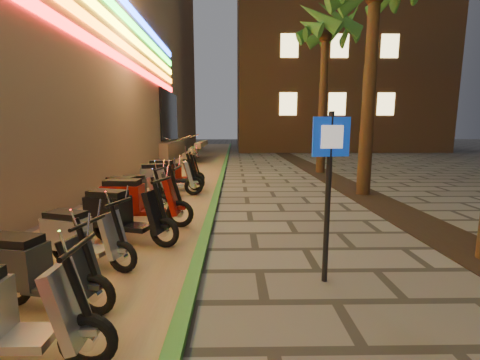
{
  "coord_description": "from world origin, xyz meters",
  "views": [
    {
      "loc": [
        -0.35,
        -2.63,
        2.0
      ],
      "look_at": [
        -0.26,
        2.38,
        1.2
      ],
      "focal_mm": 24.0,
      "sensor_mm": 36.0,
      "label": 1
    }
  ],
  "objects_px": {
    "pedestrian_sign": "(329,174)",
    "scooter_5": "(34,269)",
    "scooter_11": "(164,178)",
    "scooter_7": "(121,214)",
    "scooter_6": "(80,236)",
    "scooter_13": "(179,173)",
    "scooter_12": "(170,174)",
    "scooter_10": "(143,188)",
    "scooter_9": "(131,193)",
    "scooter_8": "(137,201)"
  },
  "relations": [
    {
      "from": "pedestrian_sign",
      "to": "scooter_5",
      "type": "relative_size",
      "value": 1.43
    },
    {
      "from": "pedestrian_sign",
      "to": "scooter_11",
      "type": "height_order",
      "value": "pedestrian_sign"
    },
    {
      "from": "scooter_7",
      "to": "pedestrian_sign",
      "type": "bearing_deg",
      "value": -9.07
    },
    {
      "from": "scooter_5",
      "to": "scooter_6",
      "type": "relative_size",
      "value": 1.04
    },
    {
      "from": "scooter_13",
      "to": "scooter_11",
      "type": "bearing_deg",
      "value": -109.62
    },
    {
      "from": "scooter_11",
      "to": "scooter_13",
      "type": "relative_size",
      "value": 1.24
    },
    {
      "from": "scooter_12",
      "to": "scooter_13",
      "type": "bearing_deg",
      "value": 87.04
    },
    {
      "from": "scooter_7",
      "to": "scooter_13",
      "type": "xyz_separation_m",
      "value": [
        -0.01,
        5.78,
        -0.07
      ]
    },
    {
      "from": "scooter_10",
      "to": "scooter_13",
      "type": "relative_size",
      "value": 1.0
    },
    {
      "from": "pedestrian_sign",
      "to": "scooter_5",
      "type": "bearing_deg",
      "value": -179.54
    },
    {
      "from": "scooter_11",
      "to": "scooter_5",
      "type": "bearing_deg",
      "value": -106.62
    },
    {
      "from": "scooter_10",
      "to": "pedestrian_sign",
      "type": "bearing_deg",
      "value": -65.36
    },
    {
      "from": "pedestrian_sign",
      "to": "scooter_11",
      "type": "distance_m",
      "value": 6.36
    },
    {
      "from": "scooter_9",
      "to": "scooter_10",
      "type": "relative_size",
      "value": 1.1
    },
    {
      "from": "pedestrian_sign",
      "to": "scooter_6",
      "type": "relative_size",
      "value": 1.49
    },
    {
      "from": "scooter_8",
      "to": "scooter_13",
      "type": "bearing_deg",
      "value": 91.93
    },
    {
      "from": "scooter_12",
      "to": "scooter_6",
      "type": "bearing_deg",
      "value": -85.82
    },
    {
      "from": "scooter_5",
      "to": "scooter_8",
      "type": "xyz_separation_m",
      "value": [
        0.23,
        3.02,
        0.09
      ]
    },
    {
      "from": "pedestrian_sign",
      "to": "scooter_8",
      "type": "bearing_deg",
      "value": 133.21
    },
    {
      "from": "scooter_5",
      "to": "scooter_8",
      "type": "bearing_deg",
      "value": 97.31
    },
    {
      "from": "scooter_8",
      "to": "scooter_12",
      "type": "height_order",
      "value": "scooter_8"
    },
    {
      "from": "scooter_6",
      "to": "scooter_13",
      "type": "distance_m",
      "value": 6.76
    },
    {
      "from": "scooter_9",
      "to": "scooter_13",
      "type": "bearing_deg",
      "value": 95.66
    },
    {
      "from": "scooter_5",
      "to": "scooter_7",
      "type": "distance_m",
      "value": 2.1
    },
    {
      "from": "scooter_5",
      "to": "scooter_12",
      "type": "height_order",
      "value": "scooter_12"
    },
    {
      "from": "scooter_5",
      "to": "scooter_12",
      "type": "relative_size",
      "value": 0.85
    },
    {
      "from": "scooter_7",
      "to": "scooter_9",
      "type": "bearing_deg",
      "value": 119.08
    },
    {
      "from": "pedestrian_sign",
      "to": "scooter_9",
      "type": "distance_m",
      "value": 5.12
    },
    {
      "from": "scooter_12",
      "to": "scooter_9",
      "type": "bearing_deg",
      "value": -90.9
    },
    {
      "from": "scooter_8",
      "to": "scooter_12",
      "type": "distance_m",
      "value": 4.0
    },
    {
      "from": "scooter_5",
      "to": "scooter_7",
      "type": "bearing_deg",
      "value": 95.17
    },
    {
      "from": "scooter_8",
      "to": "scooter_5",
      "type": "bearing_deg",
      "value": -92.44
    },
    {
      "from": "scooter_5",
      "to": "scooter_8",
      "type": "relative_size",
      "value": 0.85
    },
    {
      "from": "scooter_7",
      "to": "scooter_10",
      "type": "bearing_deg",
      "value": 114.57
    },
    {
      "from": "scooter_6",
      "to": "scooter_13",
      "type": "xyz_separation_m",
      "value": [
        0.26,
        6.75,
        -0.0
      ]
    },
    {
      "from": "scooter_10",
      "to": "scooter_13",
      "type": "distance_m",
      "value": 2.9
    },
    {
      "from": "scooter_12",
      "to": "scooter_10",
      "type": "bearing_deg",
      "value": -93.04
    },
    {
      "from": "scooter_9",
      "to": "scooter_13",
      "type": "distance_m",
      "value": 3.81
    },
    {
      "from": "scooter_5",
      "to": "scooter_12",
      "type": "xyz_separation_m",
      "value": [
        0.11,
        7.02,
        0.08
      ]
    },
    {
      "from": "scooter_10",
      "to": "scooter_9",
      "type": "bearing_deg",
      "value": -106.35
    },
    {
      "from": "scooter_11",
      "to": "scooter_12",
      "type": "bearing_deg",
      "value": 76.5
    },
    {
      "from": "scooter_9",
      "to": "scooter_10",
      "type": "bearing_deg",
      "value": 100.92
    },
    {
      "from": "scooter_6",
      "to": "scooter_8",
      "type": "height_order",
      "value": "scooter_8"
    },
    {
      "from": "scooter_7",
      "to": "scooter_13",
      "type": "distance_m",
      "value": 5.78
    },
    {
      "from": "scooter_6",
      "to": "scooter_7",
      "type": "distance_m",
      "value": 1.01
    },
    {
      "from": "scooter_12",
      "to": "pedestrian_sign",
      "type": "bearing_deg",
      "value": -57.27
    },
    {
      "from": "scooter_7",
      "to": "scooter_13",
      "type": "relative_size",
      "value": 1.16
    },
    {
      "from": "scooter_5",
      "to": "scooter_8",
      "type": "height_order",
      "value": "scooter_8"
    },
    {
      "from": "scooter_5",
      "to": "scooter_10",
      "type": "distance_m",
      "value": 5.0
    },
    {
      "from": "scooter_11",
      "to": "scooter_12",
      "type": "distance_m",
      "value": 1.04
    }
  ]
}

